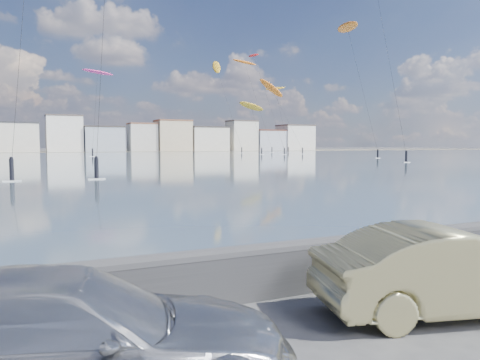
# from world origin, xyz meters

# --- Properties ---
(bay_water) EXTENTS (500.00, 177.00, 0.00)m
(bay_water) POSITION_xyz_m (0.00, 91.50, 0.01)
(bay_water) COLOR #3A5360
(bay_water) RESTS_ON ground
(far_shore_strip) EXTENTS (500.00, 60.00, 0.00)m
(far_shore_strip) POSITION_xyz_m (0.00, 200.00, 0.01)
(far_shore_strip) COLOR #4C473D
(far_shore_strip) RESTS_ON ground
(seawall) EXTENTS (400.00, 0.36, 1.08)m
(seawall) POSITION_xyz_m (0.00, 2.70, 0.58)
(seawall) COLOR #28282B
(seawall) RESTS_ON ground
(far_buildings) EXTENTS (240.79, 13.26, 14.60)m
(far_buildings) POSITION_xyz_m (1.31, 186.00, 6.03)
(far_buildings) COLOR #CCB293
(far_buildings) RESTS_ON ground
(car_silver) EXTENTS (5.68, 3.33, 1.55)m
(car_silver) POSITION_xyz_m (-2.89, 0.31, 0.77)
(car_silver) COLOR #A4A6AA
(car_silver) RESTS_ON ground
(car_champagne) EXTENTS (4.96, 2.77, 1.55)m
(car_champagne) POSITION_xyz_m (3.45, 0.57, 0.77)
(car_champagne) COLOR tan
(car_champagne) RESTS_ON ground
(kitesurfer_0) EXTENTS (10.15, 16.27, 16.83)m
(kitesurfer_0) POSITION_xyz_m (61.96, 127.26, 14.63)
(kitesurfer_0) COLOR #BF8C19
(kitesurfer_0) RESTS_ON ground
(kitesurfer_4) EXTENTS (6.41, 14.65, 30.18)m
(kitesurfer_4) POSITION_xyz_m (63.17, 81.36, 28.76)
(kitesurfer_4) COLOR orange
(kitesurfer_4) RESTS_ON ground
(kitesurfer_6) EXTENTS (8.87, 20.29, 36.02)m
(kitesurfer_6) POSITION_xyz_m (74.39, 158.67, 33.89)
(kitesurfer_6) COLOR orange
(kitesurfer_6) RESTS_ON ground
(kitesurfer_11) EXTENTS (9.58, 15.77, 24.48)m
(kitesurfer_11) POSITION_xyz_m (69.81, 128.67, 20.79)
(kitesurfer_11) COLOR orange
(kitesurfer_11) RESTS_ON ground
(kitesurfer_16) EXTENTS (7.35, 9.89, 24.71)m
(kitesurfer_16) POSITION_xyz_m (82.83, 149.46, 23.17)
(kitesurfer_16) COLOR #BF8C19
(kitesurfer_16) RESTS_ON ground
(kitesurfer_17) EXTENTS (4.43, 19.71, 31.41)m
(kitesurfer_17) POSITION_xyz_m (62.20, 126.02, 29.63)
(kitesurfer_17) COLOR red
(kitesurfer_17) RESTS_ON ground
(kitesurfer_18) EXTENTS (8.71, 17.61, 23.41)m
(kitesurfer_18) POSITION_xyz_m (15.32, 125.89, 21.84)
(kitesurfer_18) COLOR #E5338C
(kitesurfer_18) RESTS_ON ground
(kitesurfer_19) EXTENTS (6.12, 19.78, 33.75)m
(kitesurfer_19) POSITION_xyz_m (59.84, 151.05, 30.01)
(kitesurfer_19) COLOR #BF8C19
(kitesurfer_19) RESTS_ON ground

